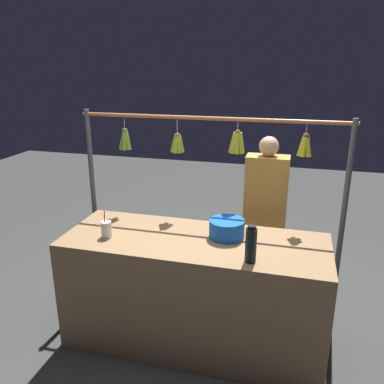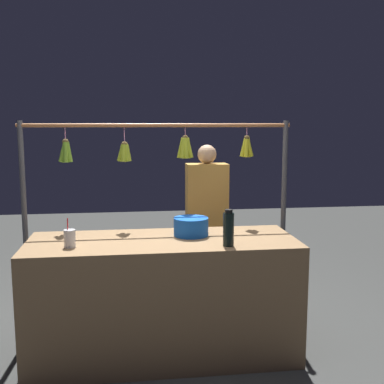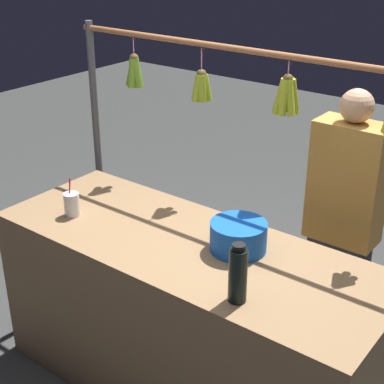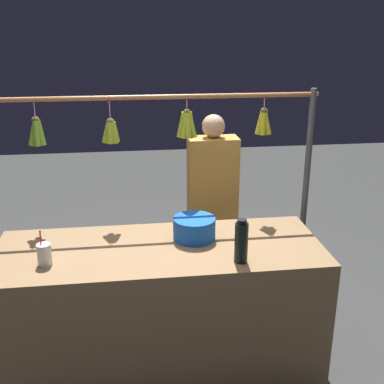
% 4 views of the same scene
% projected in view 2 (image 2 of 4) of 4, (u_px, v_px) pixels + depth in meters
% --- Properties ---
extents(ground_plane, '(12.00, 12.00, 0.00)m').
position_uv_depth(ground_plane, '(164.00, 353.00, 3.68)').
color(ground_plane, '#3C3D3B').
extents(market_counter, '(2.03, 0.76, 0.92)m').
position_uv_depth(market_counter, '(163.00, 297.00, 3.61)').
color(market_counter, olive).
rests_on(market_counter, ground).
extents(display_rack, '(2.27, 0.14, 1.81)m').
position_uv_depth(display_rack, '(158.00, 182.00, 3.96)').
color(display_rack, '#4C4C51').
rests_on(display_rack, ground).
extents(water_bottle, '(0.08, 0.08, 0.27)m').
position_uv_depth(water_bottle, '(229.00, 229.00, 3.34)').
color(water_bottle, black).
rests_on(water_bottle, market_counter).
extents(blue_bucket, '(0.27, 0.27, 0.14)m').
position_uv_depth(blue_bucket, '(191.00, 227.00, 3.66)').
color(blue_bucket, blue).
rests_on(blue_bucket, market_counter).
extents(drink_cup, '(0.08, 0.08, 0.21)m').
position_uv_depth(drink_cup, '(70.00, 238.00, 3.31)').
color(drink_cup, silver).
rests_on(drink_cup, market_counter).
extents(vendor_person, '(0.38, 0.21, 1.59)m').
position_uv_depth(vendor_person, '(207.00, 231.00, 4.39)').
color(vendor_person, '#2D2D38').
rests_on(vendor_person, ground).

